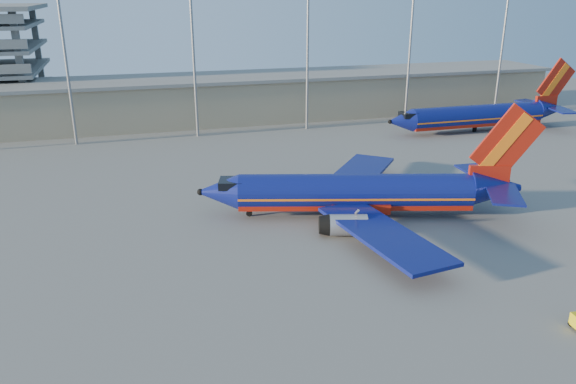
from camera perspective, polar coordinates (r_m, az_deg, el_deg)
name	(u,v)px	position (r m, az deg, el deg)	size (l,w,h in m)	color
ground	(308,236)	(57.96, 2.03, -4.53)	(220.00, 220.00, 0.00)	slate
terminal_building	(264,96)	(113.08, -2.44, 9.76)	(122.00, 16.00, 8.50)	gray
light_mast_row	(252,31)	(98.76, -3.71, 16.04)	(101.60, 1.60, 28.65)	gray
aircraft_main	(363,193)	(62.74, 7.59, -0.10)	(36.63, 34.73, 12.70)	navy
aircraft_second	(481,115)	(107.01, 19.00, 7.36)	(37.01, 14.44, 12.55)	navy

